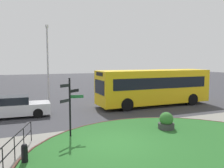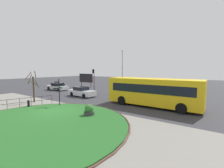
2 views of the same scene
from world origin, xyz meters
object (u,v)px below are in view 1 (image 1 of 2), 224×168
(bus_yellow, at_px, (154,86))
(lamppost_tall, at_px, (48,60))
(car_far_lane, at_px, (16,107))
(bollard_foreground, at_px, (25,154))
(planter_near_signpost, at_px, (166,122))
(signpost_directional, at_px, (70,103))

(bus_yellow, relative_size, lamppost_tall, 1.35)
(bus_yellow, relative_size, car_far_lane, 2.20)
(car_far_lane, bearing_deg, lamppost_tall, 69.05)
(bollard_foreground, distance_m, bus_yellow, 13.27)
(bollard_foreground, xyz_separation_m, car_far_lane, (-0.28, 7.96, 0.25))
(bollard_foreground, xyz_separation_m, planter_near_signpost, (7.29, 1.47, 0.05))
(car_far_lane, xyz_separation_m, planter_near_signpost, (7.57, -6.49, -0.21))
(car_far_lane, relative_size, lamppost_tall, 0.61)
(signpost_directional, distance_m, bollard_foreground, 3.41)
(signpost_directional, height_order, bollard_foreground, signpost_directional)
(bollard_foreground, distance_m, car_far_lane, 7.97)
(bus_yellow, relative_size, planter_near_signpost, 9.63)
(signpost_directional, distance_m, bus_yellow, 10.13)
(signpost_directional, distance_m, car_far_lane, 6.33)
(car_far_lane, bearing_deg, planter_near_signpost, -37.52)
(planter_near_signpost, bearing_deg, signpost_directional, 171.49)
(car_far_lane, height_order, planter_near_signpost, car_far_lane)
(signpost_directional, bearing_deg, bollard_foreground, -134.46)
(signpost_directional, height_order, planter_near_signpost, signpost_directional)
(bus_yellow, xyz_separation_m, car_far_lane, (-10.88, 0.07, -0.97))
(signpost_directional, xyz_separation_m, bollard_foreground, (-2.20, -2.24, -1.34))
(bollard_foreground, xyz_separation_m, bus_yellow, (10.60, 7.89, 1.22))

